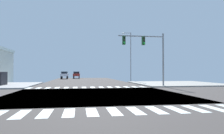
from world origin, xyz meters
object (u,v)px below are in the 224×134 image
Objects in this scene: street_lamp at (130,53)px; sedan_nearside_1 at (76,74)px; sedan_leading_3 at (64,75)px; traffic_signal_mast at (146,47)px.

street_lamp is 2.15× the size of sedan_nearside_1.
sedan_nearside_1 is at bearing -135.44° from sedan_leading_3.
street_lamp reaches higher than traffic_signal_mast.
sedan_nearside_1 is at bearing 117.74° from street_lamp.
traffic_signal_mast is at bearing 110.77° from sedan_leading_3.
street_lamp is (1.56, 14.21, 0.72)m from traffic_signal_mast.
traffic_signal_mast is 0.70× the size of street_lamp.
sedan_leading_3 is at bearing 110.77° from traffic_signal_mast.
sedan_leading_3 is (-11.57, 30.50, -3.61)m from traffic_signal_mast.
traffic_signal_mast is 34.72m from sedan_nearside_1.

